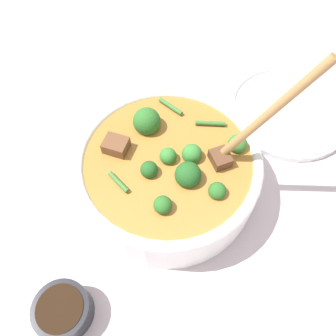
{
  "coord_description": "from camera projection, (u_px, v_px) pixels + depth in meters",
  "views": [
    {
      "loc": [
        0.21,
        0.15,
        0.49
      ],
      "look_at": [
        0.0,
        0.0,
        0.06
      ],
      "focal_mm": 35.0,
      "sensor_mm": 36.0,
      "label": 1
    }
  ],
  "objects": [
    {
      "name": "condiment_bowl",
      "position": [
        65.0,
        312.0,
        0.43
      ],
      "size": [
        0.07,
        0.07,
        0.04
      ],
      "color": "black",
      "rests_on": "ground_plane"
    },
    {
      "name": "stew_bowl",
      "position": [
        168.0,
        170.0,
        0.51
      ],
      "size": [
        0.28,
        0.28,
        0.27
      ],
      "color": "white",
      "rests_on": "ground_plane"
    },
    {
      "name": "empty_plate",
      "position": [
        287.0,
        109.0,
        0.63
      ],
      "size": [
        0.23,
        0.23,
        0.02
      ],
      "color": "white",
      "rests_on": "ground_plane"
    },
    {
      "name": "ground_plane",
      "position": [
        168.0,
        185.0,
        0.55
      ],
      "size": [
        4.0,
        4.0,
        0.0
      ],
      "primitive_type": "plane",
      "color": "silver"
    }
  ]
}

